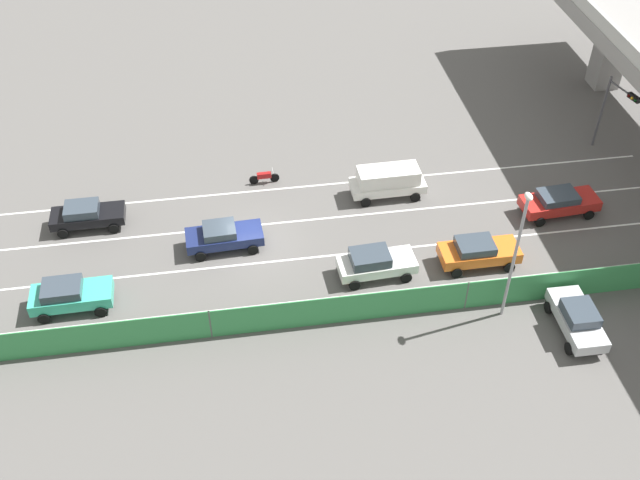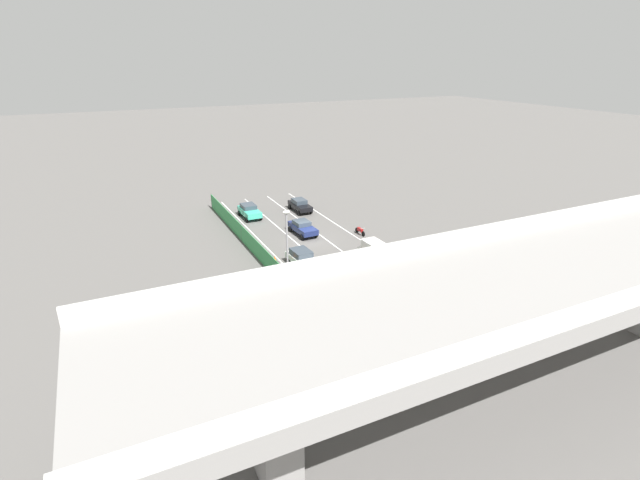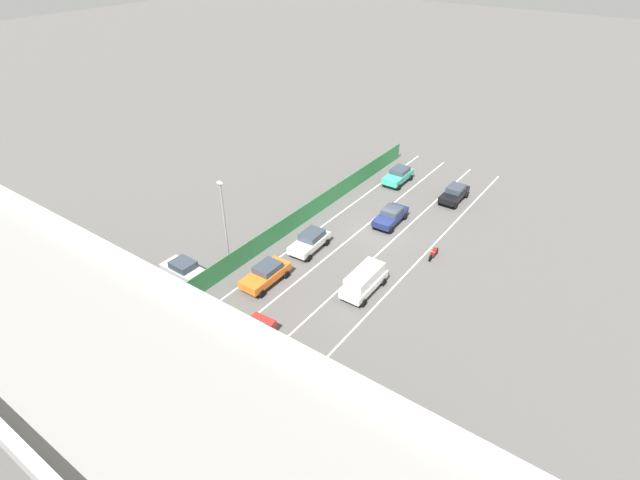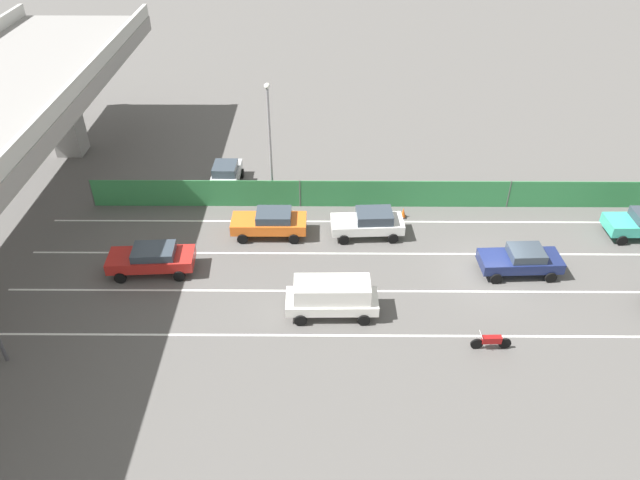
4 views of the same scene
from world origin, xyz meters
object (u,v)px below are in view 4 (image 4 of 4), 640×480
car_sedan_navy (521,260)px  street_lamp (270,134)px  parked_wagon_silver (226,175)px  car_van_white (332,296)px  car_taxi_orange (270,222)px  car_sedan_white (369,222)px  car_sedan_red (152,258)px  traffic_cone (403,213)px  motorcycle (491,341)px

car_sedan_navy → street_lamp: size_ratio=0.56×
car_sedan_navy → parked_wagon_silver: (9.28, 17.57, 0.05)m
car_sedan_navy → car_van_white: bearing=108.0°
car_sedan_navy → parked_wagon_silver: parked_wagon_silver is taller
car_taxi_orange → car_sedan_white: bearing=-89.8°
car_sedan_white → car_sedan_navy: bearing=-113.8°
car_van_white → parked_wagon_silver: car_van_white is taller
car_taxi_orange → parked_wagon_silver: parked_wagon_silver is taller
car_sedan_white → street_lamp: (3.95, 6.09, 3.88)m
car_taxi_orange → car_sedan_white: size_ratio=1.02×
car_sedan_red → car_van_white: (-3.37, -9.91, 0.25)m
car_sedan_red → traffic_cone: bearing=-68.9°
car_taxi_orange → traffic_cone: bearing=-76.4°
car_sedan_navy → car_sedan_red: (-0.02, 20.39, 0.02)m
car_van_white → traffic_cone: (8.98, -4.61, -0.84)m
car_van_white → street_lamp: 12.15m
car_taxi_orange → traffic_cone: size_ratio=6.78×
car_taxi_orange → car_van_white: (-6.98, -3.65, 0.23)m
motorcycle → street_lamp: (13.42, 11.34, 4.35)m
car_sedan_red → car_van_white: 10.48m
car_van_white → parked_wagon_silver: bearing=29.3°
street_lamp → traffic_cone: (-1.97, -8.40, -4.50)m
car_sedan_red → motorcycle: size_ratio=2.45×
car_sedan_red → parked_wagon_silver: bearing=-16.8°
car_sedan_navy → car_van_white: car_van_white is taller
car_taxi_orange → car_van_white: car_van_white is taller
motorcycle → street_lamp: street_lamp is taller
car_sedan_navy → street_lamp: (7.55, 14.26, 3.93)m
street_lamp → car_van_white: bearing=-160.9°
car_sedan_red → street_lamp: bearing=-39.0°
car_sedan_red → car_sedan_white: 12.75m
car_sedan_navy → car_sedan_white: car_sedan_white is taller
car_taxi_orange → parked_wagon_silver: size_ratio=1.06×
car_taxi_orange → car_sedan_navy: bearing=-104.2°
motorcycle → parked_wagon_silver: bearing=44.1°
parked_wagon_silver → street_lamp: street_lamp is taller
car_sedan_red → car_van_white: car_van_white is taller
car_taxi_orange → motorcycle: bearing=-130.1°
car_sedan_white → traffic_cone: car_sedan_white is taller
car_sedan_white → traffic_cone: bearing=-49.4°
car_taxi_orange → car_sedan_red: (-3.61, 6.26, -0.02)m
motorcycle → street_lamp: bearing=40.2°
car_taxi_orange → car_sedan_white: 5.96m
motorcycle → traffic_cone: bearing=14.4°
car_sedan_navy → traffic_cone: (5.58, 5.86, -0.57)m
street_lamp → car_sedan_navy: bearing=-117.9°
parked_wagon_silver → car_sedan_navy: bearing=-117.8°
car_taxi_orange → car_sedan_white: car_sedan_white is taller
car_sedan_red → traffic_cone: size_ratio=7.23×
car_sedan_navy → motorcycle: (-5.86, 2.92, -0.42)m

